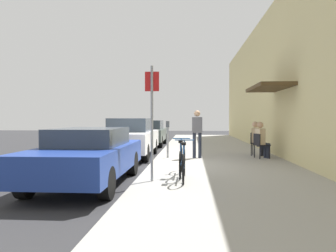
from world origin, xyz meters
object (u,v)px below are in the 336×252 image
at_px(cafe_chair_1, 255,142).
at_px(pedestrian_standing, 197,130).
at_px(parked_car_0, 88,155).
at_px(seated_patron_0, 262,139).
at_px(street_sign, 152,114).
at_px(cafe_chair_0, 260,144).
at_px(bicycle_0, 181,161).
at_px(parking_meter, 168,136).
at_px(seated_patron_1, 257,137).
at_px(parked_car_2, 149,132).
at_px(bicycle_1, 184,164).
at_px(parked_car_1, 130,137).

height_order(cafe_chair_1, pedestrian_standing, pedestrian_standing).
xyz_separation_m(parked_car_0, seated_patron_0, (4.88, 4.37, 0.12)).
xyz_separation_m(street_sign, cafe_chair_0, (3.32, 4.45, -1.02)).
relative_size(cafe_chair_0, pedestrian_standing, 0.51).
xyz_separation_m(bicycle_0, seated_patron_0, (2.75, 3.70, 0.34)).
relative_size(parking_meter, pedestrian_standing, 0.78).
distance_m(street_sign, seated_patron_1, 6.37).
relative_size(parked_car_2, parking_meter, 3.33).
distance_m(parked_car_0, seated_patron_1, 7.16).
height_order(parking_meter, pedestrian_standing, pedestrian_standing).
height_order(seated_patron_0, seated_patron_1, same).
relative_size(parked_car_0, bicycle_1, 2.57).
height_order(parked_car_1, seated_patron_1, parked_car_1).
bearing_deg(parked_car_2, bicycle_0, -78.23).
height_order(parked_car_2, seated_patron_0, parked_car_2).
relative_size(parked_car_1, cafe_chair_0, 5.06).
xyz_separation_m(parked_car_2, cafe_chair_1, (4.83, -5.64, -0.11)).
distance_m(parked_car_2, cafe_chair_1, 7.42).
bearing_deg(cafe_chair_0, parked_car_0, -137.94).
relative_size(parking_meter, bicycle_0, 0.77).
bearing_deg(cafe_chair_1, pedestrian_standing, -156.37).
distance_m(parked_car_0, bicycle_0, 2.24).
bearing_deg(seated_patron_0, cafe_chair_0, -161.93).
distance_m(parked_car_1, cafe_chair_0, 4.92).
height_order(parked_car_0, seated_patron_1, seated_patron_1).
bearing_deg(cafe_chair_0, parked_car_2, 126.40).
bearing_deg(cafe_chair_1, parked_car_2, 130.56).
relative_size(parked_car_0, seated_patron_1, 3.41).
bearing_deg(parking_meter, bicycle_0, -80.76).
bearing_deg(parked_car_1, parking_meter, -34.41).
xyz_separation_m(bicycle_0, bicycle_1, (0.09, -0.60, 0.00)).
relative_size(seated_patron_0, pedestrian_standing, 0.76).
relative_size(parking_meter, seated_patron_0, 1.02).
xyz_separation_m(parked_car_0, cafe_chair_1, (4.83, 5.26, -0.07)).
relative_size(bicycle_0, seated_patron_0, 1.33).
xyz_separation_m(seated_patron_1, pedestrian_standing, (-2.28, -0.95, 0.30)).
height_order(bicycle_1, seated_patron_1, seated_patron_1).
bearing_deg(parking_meter, street_sign, -90.66).
xyz_separation_m(bicycle_1, cafe_chair_1, (2.61, 5.19, 0.14)).
distance_m(bicycle_1, cafe_chair_1, 5.81).
bearing_deg(street_sign, parked_car_1, 105.55).
bearing_deg(seated_patron_1, pedestrian_standing, -157.32).
distance_m(parked_car_1, cafe_chair_1, 4.83).
bearing_deg(seated_patron_0, bicycle_0, -126.66).
relative_size(parked_car_2, cafe_chair_0, 5.06).
bearing_deg(parked_car_1, parked_car_0, -90.00).
bearing_deg(parking_meter, cafe_chair_1, 17.34).
xyz_separation_m(parked_car_1, seated_patron_1, (4.88, -0.06, 0.03)).
xyz_separation_m(street_sign, seated_patron_0, (3.38, 4.46, -0.82)).
height_order(bicycle_0, cafe_chair_0, bicycle_0).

